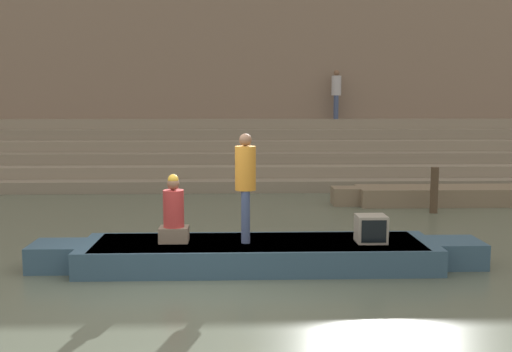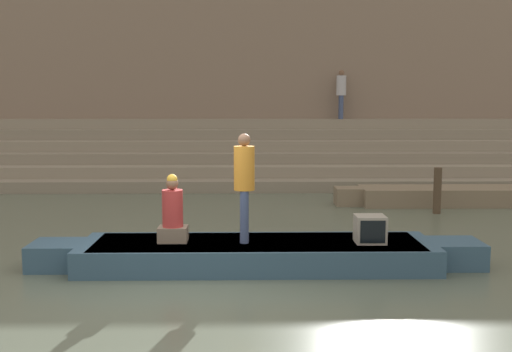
{
  "view_description": "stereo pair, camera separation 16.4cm",
  "coord_description": "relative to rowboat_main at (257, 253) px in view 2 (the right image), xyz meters",
  "views": [
    {
      "loc": [
        0.75,
        -8.64,
        2.6
      ],
      "look_at": [
        1.09,
        1.82,
        1.31
      ],
      "focal_mm": 42.0,
      "sensor_mm": 36.0,
      "label": 1
    },
    {
      "loc": [
        0.92,
        -8.64,
        2.6
      ],
      "look_at": [
        1.09,
        1.82,
        1.31
      ],
      "focal_mm": 42.0,
      "sensor_mm": 36.0,
      "label": 2
    }
  ],
  "objects": [
    {
      "name": "person_standing",
      "position": [
        -0.2,
        0.01,
        1.18
      ],
      "size": [
        0.33,
        0.33,
        1.71
      ],
      "rotation": [
        0.0,
        0.0,
        0.1
      ],
      "color": "#3D4C75",
      "rests_on": "rowboat_main"
    },
    {
      "name": "back_wall",
      "position": [
        -1.09,
        12.71,
        3.0
      ],
      "size": [
        34.2,
        1.28,
        6.49
      ],
      "color": "#7F6B5B",
      "rests_on": "ground"
    },
    {
      "name": "mooring_post",
      "position": [
        4.31,
        4.51,
        0.32
      ],
      "size": [
        0.19,
        0.19,
        1.09
      ],
      "primitive_type": "cylinder",
      "color": "#473828",
      "rests_on": "ground"
    },
    {
      "name": "rowboat_main",
      "position": [
        0.0,
        0.0,
        0.0
      ],
      "size": [
        7.13,
        1.56,
        0.41
      ],
      "rotation": [
        0.0,
        0.0,
        0.01
      ],
      "color": "#33516B",
      "rests_on": "ground"
    },
    {
      "name": "ground_plane",
      "position": [
        -1.09,
        -0.62,
        -0.22
      ],
      "size": [
        120.0,
        120.0,
        0.0
      ],
      "primitive_type": "plane",
      "color": "#566051"
    },
    {
      "name": "ghat_steps",
      "position": [
        -1.09,
        10.52,
        0.51
      ],
      "size": [
        36.0,
        4.44,
        2.01
      ],
      "color": "gray",
      "rests_on": "ground"
    },
    {
      "name": "moored_boat_shore",
      "position": [
        5.13,
        5.71,
        0.02
      ],
      "size": [
        6.08,
        1.17,
        0.45
      ],
      "rotation": [
        0.0,
        0.0,
        0.06
      ],
      "color": "#756651",
      "rests_on": "ground"
    },
    {
      "name": "person_rowing",
      "position": [
        -1.33,
        0.04,
        0.62
      ],
      "size": [
        0.46,
        0.36,
        1.08
      ],
      "rotation": [
        0.0,
        0.0,
        -0.16
      ],
      "color": "#756656",
      "rests_on": "rowboat_main"
    },
    {
      "name": "person_on_steps",
      "position": [
        3.15,
        11.75,
        2.77
      ],
      "size": [
        0.34,
        0.34,
        1.7
      ],
      "rotation": [
        0.0,
        0.0,
        4.43
      ],
      "color": "#3D4C75",
      "rests_on": "ghat_steps"
    },
    {
      "name": "tv_set",
      "position": [
        1.77,
        -0.09,
        0.4
      ],
      "size": [
        0.47,
        0.42,
        0.43
      ],
      "rotation": [
        0.0,
        0.0,
        -0.01
      ],
      "color": "#9E998E",
      "rests_on": "rowboat_main"
    }
  ]
}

